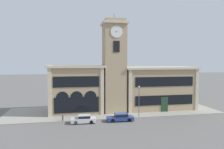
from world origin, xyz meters
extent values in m
plane|color=#605E5B|center=(0.00, 0.00, 0.00)|extent=(300.00, 300.00, 0.00)
cube|color=gray|center=(0.00, 6.60, 0.07)|extent=(44.05, 13.20, 0.15)
cube|color=tan|center=(0.00, 5.65, 9.07)|extent=(4.41, 4.41, 18.14)
cube|color=beige|center=(0.00, 5.65, 18.37)|extent=(5.11, 5.11, 0.45)
cube|color=tan|center=(0.00, 5.65, 18.89)|extent=(4.06, 4.06, 0.60)
cylinder|color=#4C4C51|center=(0.00, 5.65, 19.79)|extent=(0.10, 0.10, 1.20)
cylinder|color=silver|center=(0.00, 3.39, 16.46)|extent=(2.37, 0.10, 2.37)
cylinder|color=black|center=(0.00, 3.32, 16.46)|extent=(0.19, 0.04, 0.19)
cylinder|color=silver|center=(2.26, 5.65, 16.46)|extent=(0.10, 2.37, 2.37)
cylinder|color=black|center=(2.33, 5.65, 16.46)|extent=(0.04, 0.19, 0.19)
cube|color=black|center=(0.00, 3.40, 13.58)|extent=(1.24, 0.10, 2.20)
cube|color=tan|center=(-7.85, 7.32, 4.69)|extent=(10.68, 7.76, 9.38)
cube|color=beige|center=(-7.85, 7.32, 9.60)|extent=(11.38, 8.46, 0.45)
cube|color=beige|center=(-12.84, 3.38, 4.69)|extent=(0.70, 0.16, 9.38)
cube|color=beige|center=(-2.86, 3.38, 4.69)|extent=(0.70, 0.16, 9.38)
cube|color=black|center=(-7.85, 3.40, 6.75)|extent=(8.76, 0.10, 2.06)
cube|color=black|center=(-7.85, 3.40, 2.25)|extent=(8.54, 0.10, 3.00)
cylinder|color=black|center=(-10.52, 3.39, 3.75)|extent=(2.35, 0.06, 2.35)
cylinder|color=black|center=(-7.85, 3.39, 3.75)|extent=(2.35, 0.06, 2.35)
cylinder|color=black|center=(-5.18, 3.39, 3.75)|extent=(2.35, 0.06, 2.35)
cube|color=tan|center=(10.27, 7.32, 4.48)|extent=(15.52, 7.76, 8.97)
cube|color=beige|center=(10.27, 7.32, 9.19)|extent=(16.22, 8.46, 0.45)
cube|color=beige|center=(2.86, 3.38, 4.48)|extent=(0.70, 0.16, 8.97)
cube|color=beige|center=(17.68, 3.38, 4.48)|extent=(0.70, 0.16, 8.97)
cube|color=black|center=(10.27, 3.40, 6.46)|extent=(12.73, 0.10, 1.97)
cube|color=#1E3823|center=(10.27, 3.39, 1.61)|extent=(1.50, 0.12, 3.23)
cube|color=black|center=(10.27, 3.40, 2.58)|extent=(12.73, 0.10, 2.01)
cube|color=silver|center=(-6.88, -1.33, 0.53)|extent=(4.32, 1.98, 0.70)
cube|color=silver|center=(-6.71, -1.34, 1.15)|extent=(2.10, 1.72, 0.54)
cube|color=black|center=(-6.71, -1.34, 1.15)|extent=(2.02, 1.75, 0.41)
cylinder|color=black|center=(-8.23, -2.09, 0.33)|extent=(0.66, 0.24, 0.65)
cylinder|color=black|center=(-8.17, -0.48, 0.33)|extent=(0.66, 0.24, 0.65)
cylinder|color=black|center=(-5.59, -2.19, 0.33)|extent=(0.66, 0.24, 0.65)
cylinder|color=black|center=(-5.53, -0.58, 0.33)|extent=(0.66, 0.24, 0.65)
cube|color=navy|center=(-0.36, -1.33, 0.50)|extent=(4.80, 1.99, 0.61)
cube|color=navy|center=(-0.17, -1.34, 1.10)|extent=(2.33, 1.71, 0.58)
cube|color=black|center=(-0.17, -1.34, 1.10)|extent=(2.24, 1.75, 0.44)
cylinder|color=black|center=(-1.86, -2.08, 0.35)|extent=(0.71, 0.25, 0.70)
cylinder|color=black|center=(-1.80, -0.48, 0.35)|extent=(0.71, 0.25, 0.70)
cylinder|color=black|center=(1.08, -2.18, 0.35)|extent=(0.71, 0.25, 0.70)
cylinder|color=black|center=(1.14, -0.59, 0.35)|extent=(0.71, 0.25, 0.70)
cylinder|color=#4C4C51|center=(3.78, 0.61, 2.91)|extent=(0.12, 0.12, 5.52)
sphere|color=silver|center=(3.78, 0.61, 5.85)|extent=(0.36, 0.36, 0.36)
cylinder|color=black|center=(-10.40, 0.36, 0.60)|extent=(0.18, 0.18, 0.90)
sphere|color=black|center=(-10.40, 0.36, 1.13)|extent=(0.16, 0.16, 0.16)
camera|label=1|loc=(-9.18, -38.70, 10.65)|focal=35.00mm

